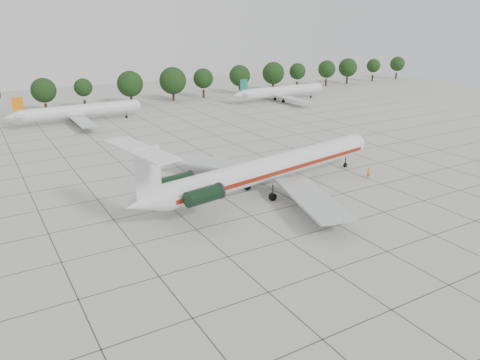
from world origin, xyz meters
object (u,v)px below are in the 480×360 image
at_px(ground_crew, 368,173).
at_px(bg_airliner_c, 79,111).
at_px(bg_airliner_d, 282,91).
at_px(main_airliner, 263,170).

height_order(ground_crew, bg_airliner_c, bg_airliner_c).
bearing_deg(bg_airliner_d, main_airliner, -127.30).
bearing_deg(bg_airliner_c, main_airliner, -78.71).
distance_m(main_airliner, bg_airliner_d, 77.54).
xyz_separation_m(main_airliner, ground_crew, (18.52, -2.78, -2.88)).
height_order(ground_crew, bg_airliner_d, bg_airliner_d).
xyz_separation_m(ground_crew, bg_airliner_d, (28.46, 64.47, 2.02)).
distance_m(ground_crew, bg_airliner_d, 70.50).
height_order(bg_airliner_c, bg_airliner_d, same).
xyz_separation_m(ground_crew, bg_airliner_c, (-30.88, 64.68, 2.02)).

